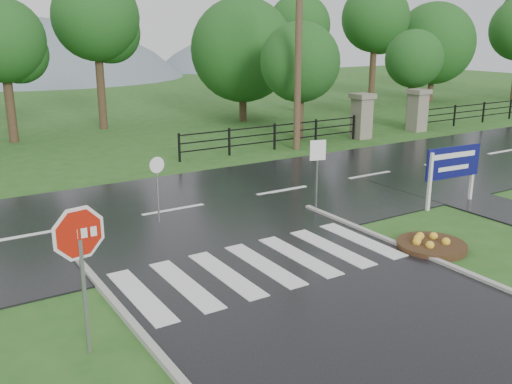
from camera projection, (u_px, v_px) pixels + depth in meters
ground at (434, 373)px, 9.10m from camera, size 120.00×120.00×0.00m
main_road at (174, 211)px, 17.23m from camera, size 90.00×8.00×0.04m
crosswalk at (264, 265)px, 13.15m from camera, size 6.50×2.80×0.02m
pillar_west at (362, 115)px, 28.46m from camera, size 1.00×1.00×2.24m
pillar_east at (418, 109)px, 30.52m from camera, size 1.00×1.00×2.24m
fence_west at (275, 134)px, 25.89m from camera, size 9.58×0.08×1.20m
hills at (14, 211)px, 67.99m from camera, size 102.00×48.00×48.00m
treeline at (78, 137)px, 29.12m from camera, size 83.20×5.20×10.00m
stop_sign at (80, 247)px, 9.15m from camera, size 1.21×0.25×2.76m
estate_billboard at (453, 165)px, 17.44m from camera, size 2.14×0.24×1.87m
flower_bed at (432, 244)px, 14.20m from camera, size 1.71×1.71×0.34m
reg_sign_small at (317, 162)px, 16.70m from camera, size 0.48×0.15×2.20m
reg_sign_round at (157, 181)px, 15.73m from camera, size 0.45×0.09×1.94m
utility_pole_east at (298, 45)px, 24.86m from camera, size 1.57×0.62×9.11m
entrance_tree_left at (300, 62)px, 27.55m from camera, size 3.88×3.88×5.72m
entrance_tree_right at (414, 59)px, 31.60m from camera, size 3.19×3.19×5.33m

